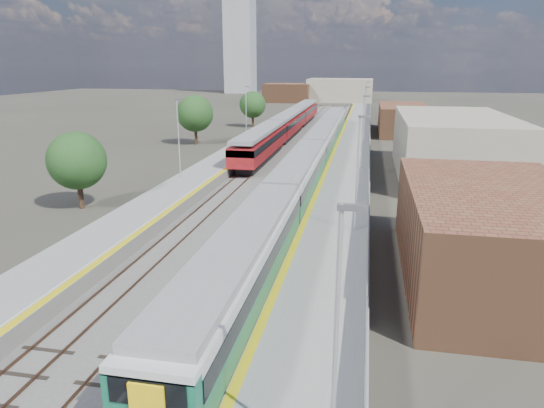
% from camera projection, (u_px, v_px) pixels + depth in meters
% --- Properties ---
extents(ground, '(320.00, 320.00, 0.00)m').
position_uv_depth(ground, '(307.00, 161.00, 59.81)').
color(ground, '#47443A').
rests_on(ground, ground).
extents(ballast_bed, '(10.50, 155.00, 0.06)m').
position_uv_depth(ballast_bed, '(292.00, 156.00, 62.57)').
color(ballast_bed, '#565451').
rests_on(ballast_bed, ground).
extents(tracks, '(8.96, 160.00, 0.17)m').
position_uv_depth(tracks, '(299.00, 154.00, 64.02)').
color(tracks, '#4C3323').
rests_on(tracks, ground).
extents(platform_right, '(4.70, 155.00, 8.52)m').
position_uv_depth(platform_right, '(351.00, 155.00, 61.03)').
color(platform_right, slate).
rests_on(platform_right, ground).
extents(platform_left, '(4.30, 155.00, 8.52)m').
position_uv_depth(platform_left, '(241.00, 151.00, 63.68)').
color(platform_left, slate).
rests_on(platform_left, ground).
extents(buildings, '(72.00, 185.50, 40.00)m').
position_uv_depth(buildings, '(284.00, 67.00, 143.68)').
color(buildings, brown).
rests_on(buildings, ground).
extents(green_train, '(2.90, 80.79, 3.19)m').
position_uv_depth(green_train, '(313.00, 154.00, 51.60)').
color(green_train, black).
rests_on(green_train, ground).
extents(red_train, '(3.03, 61.48, 3.83)m').
position_uv_depth(red_train, '(288.00, 123.00, 78.27)').
color(red_train, black).
rests_on(red_train, ground).
extents(tree_a, '(4.70, 4.70, 6.37)m').
position_uv_depth(tree_a, '(77.00, 161.00, 39.14)').
color(tree_a, '#382619').
rests_on(tree_a, ground).
extents(tree_b, '(5.34, 5.34, 7.24)m').
position_uv_depth(tree_b, '(195.00, 113.00, 70.77)').
color(tree_b, '#382619').
rests_on(tree_b, ground).
extents(tree_c, '(4.90, 4.90, 6.64)m').
position_uv_depth(tree_c, '(253.00, 105.00, 90.52)').
color(tree_c, '#382619').
rests_on(tree_c, ground).
extents(tree_d, '(4.50, 4.50, 6.10)m').
position_uv_depth(tree_d, '(471.00, 123.00, 65.47)').
color(tree_d, '#382619').
rests_on(tree_d, ground).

